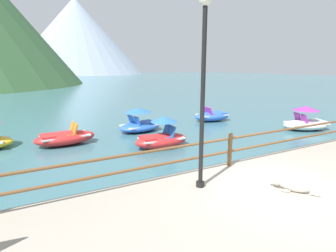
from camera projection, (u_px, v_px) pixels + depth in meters
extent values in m
plane|color=#3D6B75|center=(62.00, 88.00, 40.79)|extent=(200.00, 200.00, 0.00)
cylinder|color=brown|center=(230.00, 150.00, 7.50)|extent=(0.12, 0.12, 0.95)
cylinder|color=brown|center=(230.00, 138.00, 7.43)|extent=(23.80, 0.07, 0.07)
cylinder|color=brown|center=(230.00, 151.00, 7.51)|extent=(23.80, 0.07, 0.07)
cylinder|color=black|center=(203.00, 103.00, 5.85)|extent=(0.10, 0.10, 3.99)
cylinder|color=black|center=(200.00, 184.00, 6.27)|extent=(0.20, 0.20, 0.12)
ellipsoid|color=beige|center=(295.00, 186.00, 6.01)|extent=(0.56, 0.68, 0.24)
sphere|color=beige|center=(277.00, 181.00, 6.19)|extent=(0.20, 0.20, 0.20)
ellipsoid|color=beige|center=(272.00, 181.00, 6.25)|extent=(0.13, 0.14, 0.08)
cylinder|color=beige|center=(315.00, 195.00, 5.79)|extent=(0.15, 0.21, 0.04)
ellipsoid|color=beige|center=(287.00, 185.00, 6.25)|extent=(0.16, 0.21, 0.07)
ellipsoid|color=beige|center=(286.00, 191.00, 5.98)|extent=(0.16, 0.21, 0.07)
ellipsoid|color=blue|center=(140.00, 127.00, 13.34)|extent=(2.47, 1.80, 0.46)
cube|color=silver|center=(140.00, 125.00, 13.33)|extent=(1.94, 1.46, 0.06)
cube|color=blue|center=(140.00, 125.00, 13.00)|extent=(0.47, 0.47, 0.08)
cube|color=blue|center=(137.00, 121.00, 12.84)|extent=(0.28, 0.43, 0.43)
cube|color=blue|center=(134.00, 123.00, 13.42)|extent=(0.47, 0.47, 0.08)
cube|color=blue|center=(131.00, 119.00, 13.26)|extent=(0.28, 0.43, 0.43)
cube|color=blue|center=(150.00, 122.00, 13.70)|extent=(0.67, 1.05, 0.12)
cone|color=blue|center=(138.00, 110.00, 13.09)|extent=(1.55, 1.55, 0.22)
ellipsoid|color=red|center=(65.00, 138.00, 11.01)|extent=(2.49, 1.36, 0.57)
cube|color=silver|center=(65.00, 136.00, 10.99)|extent=(1.94, 1.11, 0.06)
cube|color=orange|center=(68.00, 132.00, 11.26)|extent=(0.43, 0.43, 0.08)
cube|color=orange|center=(72.00, 127.00, 11.31)|extent=(0.24, 0.41, 0.43)
cube|color=orange|center=(71.00, 135.00, 10.87)|extent=(0.43, 0.43, 0.08)
cube|color=orange|center=(75.00, 129.00, 10.92)|extent=(0.24, 0.41, 0.43)
cube|color=red|center=(48.00, 136.00, 10.63)|extent=(0.59, 0.87, 0.12)
ellipsoid|color=red|center=(162.00, 140.00, 10.63)|extent=(2.23, 1.18, 0.56)
cube|color=silver|center=(162.00, 138.00, 10.61)|extent=(1.74, 0.97, 0.06)
cube|color=blue|center=(163.00, 135.00, 10.86)|extent=(0.41, 0.41, 0.08)
cube|color=blue|center=(167.00, 129.00, 10.89)|extent=(0.22, 0.41, 0.43)
cube|color=blue|center=(168.00, 137.00, 10.47)|extent=(0.41, 0.41, 0.08)
cube|color=blue|center=(172.00, 131.00, 10.50)|extent=(0.22, 0.41, 0.43)
cube|color=red|center=(147.00, 138.00, 10.34)|extent=(0.51, 0.80, 0.12)
cone|color=blue|center=(164.00, 119.00, 10.49)|extent=(1.09, 1.09, 0.22)
ellipsoid|color=white|center=(306.00, 125.00, 13.65)|extent=(2.76, 2.03, 0.51)
cube|color=silver|center=(306.00, 123.00, 13.63)|extent=(2.17, 1.64, 0.06)
cube|color=purple|center=(307.00, 123.00, 13.33)|extent=(0.50, 0.50, 0.08)
cube|color=purple|center=(304.00, 119.00, 13.25)|extent=(0.32, 0.44, 0.43)
cube|color=purple|center=(300.00, 121.00, 13.84)|extent=(0.50, 0.50, 0.08)
cube|color=purple|center=(297.00, 117.00, 13.76)|extent=(0.32, 0.44, 0.43)
cube|color=white|center=(318.00, 121.00, 13.73)|extent=(0.80, 1.06, 0.12)
cone|color=purple|center=(306.00, 108.00, 13.44)|extent=(1.60, 1.60, 0.22)
ellipsoid|color=blue|center=(212.00, 116.00, 15.88)|extent=(2.32, 1.40, 0.55)
cube|color=silver|center=(212.00, 115.00, 15.86)|extent=(1.81, 1.14, 0.06)
cube|color=purple|center=(212.00, 114.00, 15.56)|extent=(0.43, 0.43, 0.08)
cube|color=purple|center=(210.00, 111.00, 15.44)|extent=(0.24, 0.42, 0.43)
cube|color=purple|center=(208.00, 113.00, 15.99)|extent=(0.43, 0.43, 0.08)
cube|color=purple|center=(205.00, 110.00, 15.88)|extent=(0.24, 0.42, 0.43)
cube|color=blue|center=(221.00, 113.00, 16.08)|extent=(0.56, 0.89, 0.12)
cone|color=#93A3B7|center=(77.00, 37.00, 115.64)|extent=(57.04, 57.04, 32.12)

